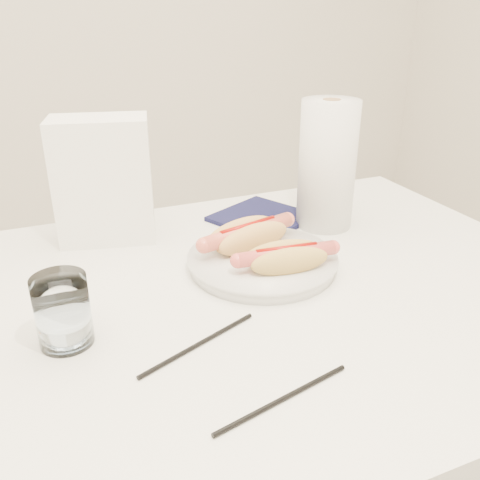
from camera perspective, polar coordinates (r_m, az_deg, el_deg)
name	(u,v)px	position (r m, az deg, el deg)	size (l,w,h in m)	color
table	(221,326)	(0.85, -2.13, -9.45)	(1.20, 0.80, 0.75)	white
plate	(262,263)	(0.89, 2.48, -2.49)	(0.25, 0.25, 0.02)	white
hotdog_left	(248,236)	(0.90, 0.86, 0.47)	(0.18, 0.11, 0.05)	#E7AD5C
hotdog_right	(286,258)	(0.84, 5.11, -1.95)	(0.17, 0.08, 0.04)	#DDB056
water_glass	(63,311)	(0.72, -18.89, -7.38)	(0.07, 0.07, 0.10)	white
chopstick_near	(199,344)	(0.70, -4.52, -11.30)	(0.01, 0.01, 0.20)	black
chopstick_far	(283,399)	(0.62, 4.77, -16.96)	(0.01, 0.01, 0.19)	black
napkin_box	(104,181)	(0.99, -14.75, 6.33)	(0.17, 0.10, 0.23)	white
navy_napkin	(262,217)	(1.09, 2.42, 2.49)	(0.17, 0.17, 0.01)	#101235
paper_towel_roll	(327,165)	(1.04, 9.55, 8.11)	(0.11, 0.11, 0.25)	white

